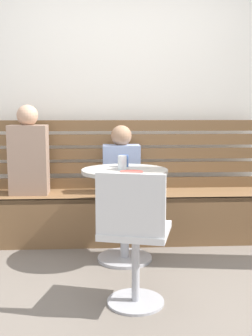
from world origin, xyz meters
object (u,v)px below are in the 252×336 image
object	(u,v)px
cafe_table	(125,197)
white_chair	(134,234)
cup_mug_blue	(123,161)
person_adult	(29,154)
person_child_left	(121,163)
cup_water_clear	(122,163)
plate_small	(132,172)
booth_bench	(124,216)

from	to	relation	value
cafe_table	white_chair	xyz separation A→B (m)	(0.01, -0.81, -0.05)
cup_mug_blue	person_adult	bearing A→B (deg)	154.76
person_child_left	cup_water_clear	xyz separation A→B (m)	(-0.02, -0.59, 0.08)
white_chair	plate_small	world-z (taller)	white_chair
person_child_left	cafe_table	bearing A→B (deg)	-89.85
cup_water_clear	cup_mug_blue	distance (m)	0.18
booth_bench	cup_mug_blue	world-z (taller)	cup_mug_blue
white_chair	person_adult	size ratio (longest dim) A/B	1.05
booth_bench	plate_small	xyz separation A→B (m)	(0.02, -0.72, 0.52)
cafe_table	white_chair	distance (m)	0.81
cafe_table	cup_water_clear	bearing A→B (deg)	-127.77
person_adult	person_child_left	world-z (taller)	person_adult
booth_bench	cup_water_clear	world-z (taller)	cup_water_clear
person_child_left	cup_mug_blue	bearing A→B (deg)	-90.13
cafe_table	cup_water_clear	world-z (taller)	cup_water_clear
cafe_table	plate_small	xyz separation A→B (m)	(0.04, -0.19, 0.23)
booth_bench	cup_mug_blue	xyz separation A→B (m)	(-0.02, -0.38, 0.57)
booth_bench	cup_water_clear	bearing A→B (deg)	-94.14
person_child_left	cup_water_clear	size ratio (longest dim) A/B	5.66
cup_water_clear	person_adult	bearing A→B (deg)	145.01
person_child_left	cup_water_clear	bearing A→B (deg)	-91.81
cup_mug_blue	cafe_table	bearing A→B (deg)	-89.10
cafe_table	white_chair	size ratio (longest dim) A/B	0.87
cup_water_clear	plate_small	distance (m)	0.18
person_child_left	plate_small	xyz separation A→B (m)	(0.04, -0.76, 0.03)
plate_small	person_child_left	bearing A→B (deg)	93.22
cup_water_clear	cup_mug_blue	size ratio (longest dim) A/B	1.16
person_adult	white_chair	bearing A→B (deg)	-57.90
cup_water_clear	cup_mug_blue	xyz separation A→B (m)	(0.02, 0.18, -0.01)
booth_bench	cup_water_clear	size ratio (longest dim) A/B	24.55
person_child_left	plate_small	world-z (taller)	person_child_left
cup_water_clear	plate_small	world-z (taller)	cup_water_clear
cafe_table	white_chair	bearing A→B (deg)	-89.15
cafe_table	person_child_left	size ratio (longest dim) A/B	1.19
white_chair	person_adult	xyz separation A→B (m)	(-0.85, 1.36, 0.34)
white_chair	person_child_left	distance (m)	1.40
white_chair	person_adult	world-z (taller)	person_adult
white_chair	cup_mug_blue	bearing A→B (deg)	90.86
person_child_left	booth_bench	bearing A→B (deg)	-56.45
cafe_table	cup_water_clear	xyz separation A→B (m)	(-0.02, -0.03, 0.28)
booth_bench	plate_small	bearing A→B (deg)	-88.37
cafe_table	plate_small	world-z (taller)	plate_small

